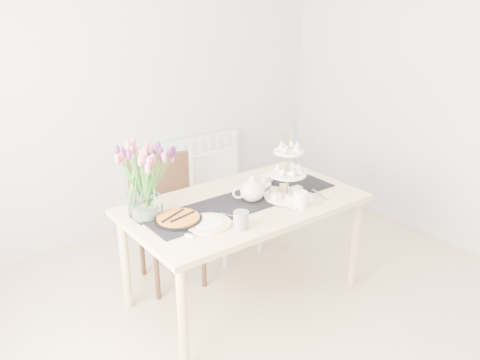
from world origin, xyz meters
TOP-DOWN VIEW (x-y plane):
  - room_shell at (0.00, 0.00)m, footprint 4.50×4.50m
  - radiator at (0.50, 2.19)m, footprint 1.20×0.08m
  - dining_table at (0.08, 0.74)m, footprint 1.60×0.90m
  - chair_brown at (-0.21, 1.31)m, footprint 0.54×0.54m
  - chair_white at (0.39, 1.41)m, footprint 0.42×0.42m
  - table_runner at (0.08, 0.74)m, footprint 1.40×0.35m
  - tulip_vase at (-0.56, 0.92)m, footprint 0.60×0.60m
  - cake_stand at (0.36, 0.61)m, footprint 0.32×0.32m
  - teapot at (0.13, 0.70)m, footprint 0.32×0.29m
  - cream_jug at (0.39, 0.87)m, footprint 0.08×0.08m
  - tart_tin at (-0.43, 0.74)m, footprint 0.30×0.30m
  - mug_grey at (-0.17, 0.44)m, footprint 0.13×0.13m
  - mug_white at (0.33, 0.45)m, footprint 0.12×0.12m
  - plate_left at (-0.30, 0.60)m, footprint 0.37×0.37m
  - plate_right at (0.42, 0.51)m, footprint 0.29×0.29m

SIDE VIEW (x-z plane):
  - radiator at x=0.50m, z-range 0.15..0.75m
  - chair_white at x=0.39m, z-range 0.07..0.91m
  - chair_brown at x=-0.21m, z-range 0.08..1.03m
  - dining_table at x=0.08m, z-range 0.30..1.05m
  - table_runner at x=0.08m, z-range 0.75..0.76m
  - plate_right at x=0.42m, z-range 0.75..0.76m
  - plate_left at x=-0.30m, z-range 0.75..0.76m
  - tart_tin at x=-0.43m, z-range 0.75..0.79m
  - cream_jug at x=0.39m, z-range 0.75..0.83m
  - mug_white at x=0.33m, z-range 0.75..0.86m
  - mug_grey at x=-0.17m, z-range 0.75..0.86m
  - teapot at x=0.13m, z-range 0.75..0.92m
  - cake_stand at x=0.36m, z-range 0.65..1.12m
  - tulip_vase at x=-0.56m, z-range 0.82..1.33m
  - room_shell at x=0.00m, z-range -0.95..3.55m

